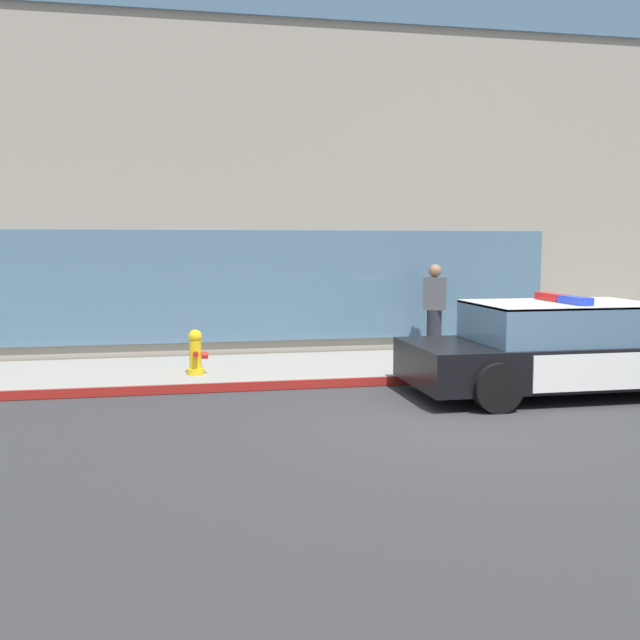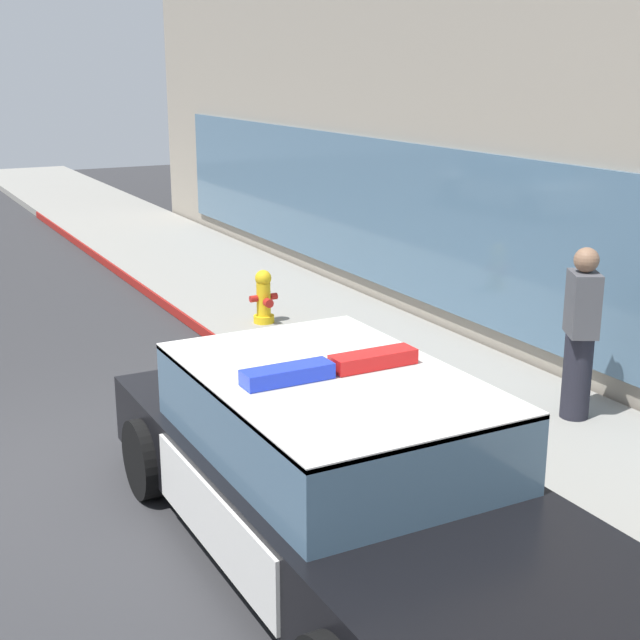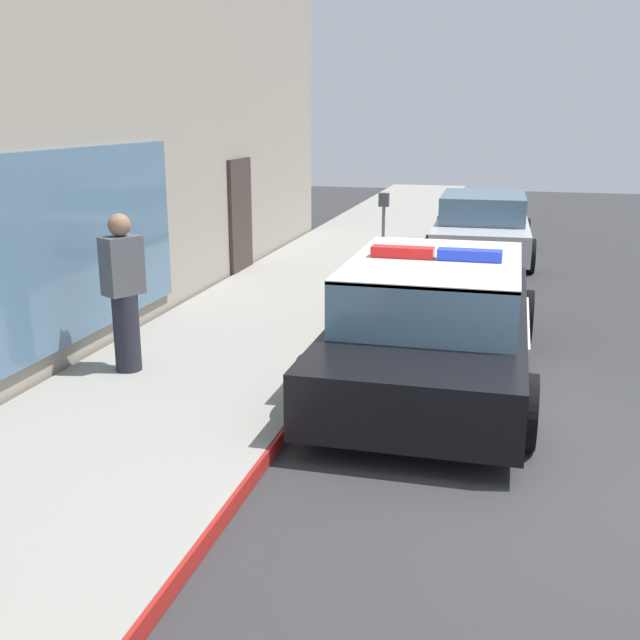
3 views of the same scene
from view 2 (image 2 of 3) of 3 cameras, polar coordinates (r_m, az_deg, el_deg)
The scene contains 6 objects.
ground at distance 8.40m, azimuth -15.64°, elevation -9.53°, with size 48.00×48.00×0.00m, color #303033.
sidewalk at distance 9.88m, azimuth 7.50°, elevation -4.67°, with size 48.00×2.78×0.15m, color gray.
curb_red_paint at distance 9.18m, azimuth 0.29°, elevation -6.16°, with size 28.80×0.04×0.14m, color maroon.
police_cruiser at distance 6.62m, azimuth 1.30°, elevation -9.54°, with size 5.04×2.18×1.49m.
fire_hydrant at distance 12.11m, azimuth -3.58°, elevation 1.44°, with size 0.34×0.39×0.73m.
pedestrian_on_sidewalk at distance 9.06m, azimuth 16.15°, elevation -0.83°, with size 0.48×0.42×1.71m.
Camera 2 is at (7.49, -1.45, 3.53)m, focal length 50.58 mm.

